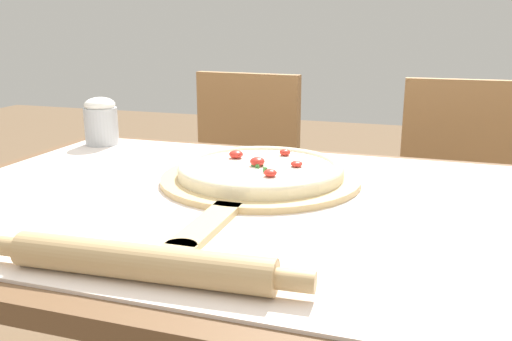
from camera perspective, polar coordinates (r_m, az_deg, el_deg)
The scene contains 8 objects.
dining_table at distance 0.99m, azimuth 1.46°, elevation -9.38°, with size 1.31×0.86×0.73m.
towel_cloth at distance 0.95m, azimuth 1.51°, elevation -3.35°, with size 1.23×0.78×0.00m.
pizza_peel at distance 1.05m, azimuth 0.17°, elevation -1.12°, with size 0.39×0.59×0.01m.
pizza at distance 1.06m, azimuth 0.50°, elevation 0.14°, with size 0.32×0.32×0.04m.
rolling_pin at distance 0.68m, azimuth -12.03°, elevation -9.41°, with size 0.43×0.06×0.05m.
chair_left at distance 1.87m, azimuth -1.98°, elevation -1.41°, with size 0.43×0.43×0.88m.
chair_right at distance 1.77m, azimuth 20.66°, elevation -3.37°, with size 0.40×0.40×0.88m.
flour_cup at distance 1.45m, azimuth -16.01°, elevation 5.06°, with size 0.08×0.08×0.12m.
Camera 1 is at (0.25, -0.87, 1.04)m, focal length 38.00 mm.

